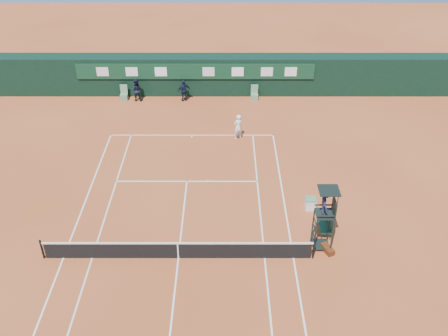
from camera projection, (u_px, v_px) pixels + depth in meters
The scene contains 14 objects.
ground at pixel (178, 258), 23.76m from camera, with size 90.00×90.00×0.00m, color #B4542A.
court_lines at pixel (178, 258), 23.76m from camera, with size 11.05×23.85×0.01m.
tennis_net at pixel (178, 250), 23.48m from camera, with size 12.90×0.10×1.10m.
back_wall at pixel (196, 75), 38.61m from camera, with size 40.00×1.65×3.00m.
linesman_chair_left at pixel (124, 96), 38.21m from camera, with size 0.55×0.50×1.15m.
linesman_chair_right at pixel (254, 96), 38.21m from camera, with size 0.55×0.50×1.15m.
umpire_chair at pixel (325, 207), 23.07m from camera, with size 0.96×0.95×3.42m.
player_bench at pixel (327, 224), 24.97m from camera, with size 0.56×1.20×1.10m.
tennis_bag at pixel (327, 249), 24.06m from camera, with size 0.34×0.78×0.29m, color black.
cooler at pixel (310, 203), 26.82m from camera, with size 0.57×0.57×0.65m.
tennis_ball at pixel (208, 180), 29.18m from camera, with size 0.06×0.06×0.06m, color #E5EE37.
player at pixel (238, 127), 32.86m from camera, with size 0.64×0.42×1.76m, color white.
ball_kid_left at pixel (136, 90), 37.77m from camera, with size 0.84×0.66×1.74m, color black.
ball_kid_right at pixel (184, 91), 37.71m from camera, with size 1.00×0.42×1.71m, color black.
Camera 1 is at (2.18, -17.52, 16.61)m, focal length 40.00 mm.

